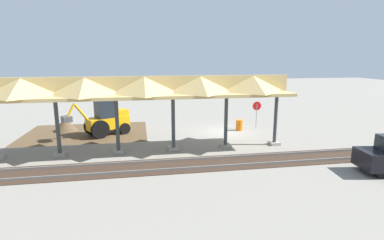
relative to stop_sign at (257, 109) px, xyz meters
name	(u,v)px	position (x,y,z in m)	size (l,w,h in m)	color
ground_plane	(226,132)	(2.91, 0.73, -1.69)	(120.00, 120.00, 0.00)	gray
dirt_work_zone	(87,133)	(14.28, -0.86, -1.68)	(9.65, 7.00, 0.01)	brown
platform_canopy	(115,88)	(11.35, 5.00, 2.48)	(22.65, 3.20, 4.90)	#9E998E
rail_tracks	(260,160)	(2.91, 8.01, -1.66)	(60.00, 2.58, 0.15)	slate
stop_sign	(257,109)	(0.00, 0.00, 0.00)	(0.76, 0.06, 2.34)	gray
backhoe	(106,119)	(12.57, 0.14, -0.42)	(4.90, 3.52, 2.82)	orange
dirt_mound	(66,131)	(16.10, -1.78, -1.69)	(3.85, 3.85, 2.30)	brown
traffic_barrel	(239,125)	(1.69, 0.48, -1.24)	(0.56, 0.56, 0.90)	orange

